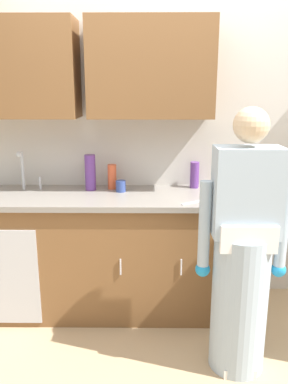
{
  "coord_description": "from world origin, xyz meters",
  "views": [
    {
      "loc": [
        -0.07,
        -2.16,
        1.71
      ],
      "look_at": [
        -0.1,
        0.55,
        1.0
      ],
      "focal_mm": 36.95,
      "sensor_mm": 36.0,
      "label": 1
    }
  ],
  "objects_px": {
    "bottle_water_short": "(90,172)",
    "person_at_sink": "(242,265)",
    "sink": "(24,196)",
    "knife_on_counter": "(195,202)",
    "bottle_water_tall": "(195,175)",
    "bottle_soap": "(112,177)",
    "cup_by_sink": "(121,186)"
  },
  "relations": [
    {
      "from": "bottle_water_short",
      "to": "person_at_sink",
      "type": "bearing_deg",
      "value": -39.12
    },
    {
      "from": "sink",
      "to": "knife_on_counter",
      "type": "xyz_separation_m",
      "value": [
        1.27,
        -0.21,
        0.02
      ]
    },
    {
      "from": "sink",
      "to": "person_at_sink",
      "type": "distance_m",
      "value": 1.67
    },
    {
      "from": "person_at_sink",
      "to": "knife_on_counter",
      "type": "relative_size",
      "value": 6.75
    },
    {
      "from": "person_at_sink",
      "to": "bottle_water_short",
      "type": "xyz_separation_m",
      "value": [
        -1.01,
        0.82,
        0.39
      ]
    },
    {
      "from": "person_at_sink",
      "to": "bottle_water_tall",
      "type": "height_order",
      "value": "person_at_sink"
    },
    {
      "from": "person_at_sink",
      "to": "knife_on_counter",
      "type": "height_order",
      "value": "person_at_sink"
    },
    {
      "from": "person_at_sink",
      "to": "bottle_soap",
      "type": "height_order",
      "value": "person_at_sink"
    },
    {
      "from": "bottle_soap",
      "to": "cup_by_sink",
      "type": "xyz_separation_m",
      "value": [
        0.07,
        -0.09,
        -0.05
      ]
    },
    {
      "from": "bottle_soap",
      "to": "bottle_water_short",
      "type": "distance_m",
      "value": 0.18
    },
    {
      "from": "bottle_water_short",
      "to": "bottle_water_tall",
      "type": "distance_m",
      "value": 0.83
    },
    {
      "from": "cup_by_sink",
      "to": "knife_on_counter",
      "type": "bearing_deg",
      "value": -28.18
    },
    {
      "from": "bottle_water_tall",
      "to": "cup_by_sink",
      "type": "xyz_separation_m",
      "value": [
        -0.58,
        -0.13,
        -0.06
      ]
    },
    {
      "from": "cup_by_sink",
      "to": "person_at_sink",
      "type": "bearing_deg",
      "value": -44.87
    },
    {
      "from": "bottle_water_short",
      "to": "sink",
      "type": "bearing_deg",
      "value": -164.61
    },
    {
      "from": "person_at_sink",
      "to": "bottle_water_short",
      "type": "distance_m",
      "value": 1.36
    },
    {
      "from": "bottle_water_tall",
      "to": "knife_on_counter",
      "type": "relative_size",
      "value": 0.87
    },
    {
      "from": "sink",
      "to": "person_at_sink",
      "type": "xyz_separation_m",
      "value": [
        1.5,
        -0.69,
        -0.23
      ]
    },
    {
      "from": "bottle_soap",
      "to": "person_at_sink",
      "type": "bearing_deg",
      "value": -45.56
    },
    {
      "from": "bottle_water_short",
      "to": "bottle_water_tall",
      "type": "height_order",
      "value": "bottle_water_short"
    },
    {
      "from": "bottle_soap",
      "to": "cup_by_sink",
      "type": "distance_m",
      "value": 0.13
    },
    {
      "from": "knife_on_counter",
      "to": "bottle_soap",
      "type": "bearing_deg",
      "value": -67.49
    },
    {
      "from": "sink",
      "to": "cup_by_sink",
      "type": "relative_size",
      "value": 5.71
    },
    {
      "from": "bottle_soap",
      "to": "cup_by_sink",
      "type": "bearing_deg",
      "value": -51.88
    },
    {
      "from": "person_at_sink",
      "to": "bottle_soap",
      "type": "distance_m",
      "value": 1.26
    },
    {
      "from": "bottle_soap",
      "to": "knife_on_counter",
      "type": "relative_size",
      "value": 0.81
    },
    {
      "from": "person_at_sink",
      "to": "bottle_water_short",
      "type": "relative_size",
      "value": 5.82
    },
    {
      "from": "bottle_soap",
      "to": "bottle_water_tall",
      "type": "relative_size",
      "value": 0.93
    },
    {
      "from": "bottle_water_short",
      "to": "knife_on_counter",
      "type": "bearing_deg",
      "value": -23.77
    },
    {
      "from": "cup_by_sink",
      "to": "knife_on_counter",
      "type": "relative_size",
      "value": 0.36
    },
    {
      "from": "bottle_water_tall",
      "to": "bottle_soap",
      "type": "bearing_deg",
      "value": -176.53
    },
    {
      "from": "bottle_soap",
      "to": "cup_by_sink",
      "type": "height_order",
      "value": "bottle_soap"
    }
  ]
}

